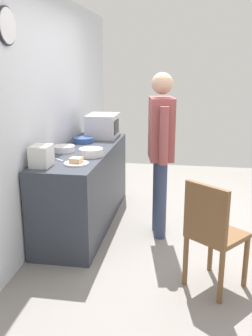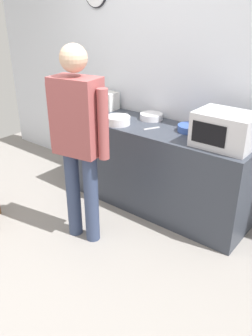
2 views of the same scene
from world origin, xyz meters
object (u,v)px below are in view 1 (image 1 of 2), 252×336
Objects in this scene: cereal_bowl at (64,149)px; toaster at (41,156)px; microwave at (103,126)px; wooden_chair at (212,231)px; sandwich_plate at (76,162)px; fork_utensil at (58,160)px; mixing_bowl at (83,140)px; salad_bowl at (91,152)px; person_standing at (161,143)px; spoon_utensil at (90,148)px.

cereal_bowl is 1.10× the size of toaster.
wooden_chair is (-1.95, -1.33, -0.53)m from microwave.
toaster is (-0.63, 0.01, 0.07)m from cereal_bowl.
cereal_bowl is at bearing 29.74° from sandwich_plate.
toaster reaches higher than cereal_bowl.
mixing_bowl is at bearing -1.19° from fork_utensil.
salad_bowl is 0.59m from toaster.
mixing_bowl is at bearing 62.25° from person_standing.
person_standing is at bearing -138.28° from microwave.
sandwich_plate reaches higher than wooden_chair.
wooden_chair is (-0.64, -1.51, -0.38)m from fork_utensil.
microwave reaches higher than salad_bowl.
wooden_chair is (-0.39, -1.58, -0.48)m from toaster.
wooden_chair is at bearing -145.60° from microwave.
microwave is at bearing -7.75° from fork_utensil.
person_standing is (-0.52, -0.99, 0.10)m from mixing_bowl.
salad_bowl is 0.37m from spoon_utensil.
microwave is 1.44m from sandwich_plate.
person_standing is (0.37, -1.01, 0.12)m from fork_utensil.
microwave is at bearing 34.40° from wooden_chair.
toaster is at bearing 164.64° from fork_utensil.
mixing_bowl reaches higher than wooden_chair.
fork_utensil is 0.10× the size of person_standing.
person_standing is at bearing -90.20° from cereal_bowl.
wooden_chair is at bearing -135.83° from mixing_bowl.
mixing_bowl is at bearing -4.40° from toaster.
mixing_bowl is (1.03, 0.21, 0.01)m from sandwich_plate.
sandwich_plate is at bearing -119.53° from fork_utensil.
spoon_utensil is at bearing -18.82° from fork_utensil.
microwave is 0.53× the size of wooden_chair.
microwave reaches higher than spoon_utensil.
salad_bowl is at bearing 55.18° from wooden_chair.
wooden_chair is at bearing -113.00° from fork_utensil.
sandwich_plate is 0.99× the size of cereal_bowl.
person_standing reaches higher than wooden_chair.
cereal_bowl is 0.97× the size of mixing_bowl.
fork_utensil is at bearing -171.08° from cereal_bowl.
person_standing is (0.17, -0.72, 0.09)m from salad_bowl.
wooden_chair is (-0.51, -1.28, -0.40)m from sandwich_plate.
toaster reaches higher than fork_utensil.
mixing_bowl is (-0.41, 0.16, -0.12)m from microwave.
toaster reaches higher than sandwich_plate.
toaster is 0.23× the size of wooden_chair.
toaster is 0.13× the size of person_standing.
mixing_bowl is at bearing 158.85° from microwave.
fork_utensil is (-0.38, -0.06, -0.03)m from cereal_bowl.
sandwich_plate is 1.05m from mixing_bowl.
microwave is at bearing 5.88° from salad_bowl.
fork_utensil is at bearing -15.36° from toaster.
salad_bowl is 1.01× the size of mixing_bowl.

